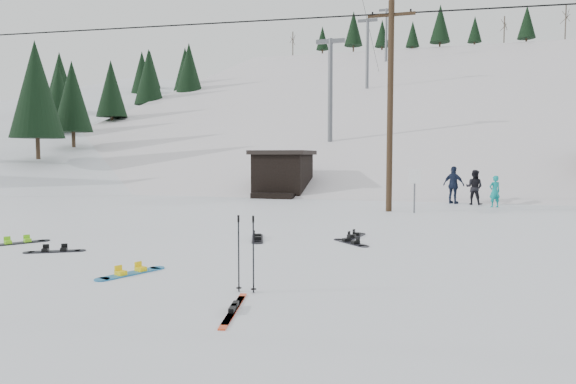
# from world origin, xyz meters

# --- Properties ---
(ground) EXTENTS (200.00, 200.00, 0.00)m
(ground) POSITION_xyz_m (0.00, 0.00, 0.00)
(ground) COLOR white
(ground) RESTS_ON ground
(ski_slope) EXTENTS (60.00, 85.24, 65.97)m
(ski_slope) POSITION_xyz_m (0.00, 55.00, -12.00)
(ski_slope) COLOR silver
(ski_slope) RESTS_ON ground
(ridge_left) EXTENTS (47.54, 95.03, 58.38)m
(ridge_left) POSITION_xyz_m (-36.00, 48.00, -11.00)
(ridge_left) COLOR white
(ridge_left) RESTS_ON ground
(treeline_left) EXTENTS (20.00, 64.00, 10.00)m
(treeline_left) POSITION_xyz_m (-34.00, 40.00, 0.00)
(treeline_left) COLOR black
(treeline_left) RESTS_ON ground
(treeline_crest) EXTENTS (50.00, 6.00, 10.00)m
(treeline_crest) POSITION_xyz_m (0.00, 86.00, 0.00)
(treeline_crest) COLOR black
(treeline_crest) RESTS_ON ski_slope
(utility_pole) EXTENTS (2.00, 0.26, 9.00)m
(utility_pole) POSITION_xyz_m (2.00, 14.00, 4.68)
(utility_pole) COLOR #3A2819
(utility_pole) RESTS_ON ground
(trail_sign) EXTENTS (0.50, 0.09, 1.85)m
(trail_sign) POSITION_xyz_m (3.10, 13.58, 1.27)
(trail_sign) COLOR #595B60
(trail_sign) RESTS_ON ground
(lift_hut) EXTENTS (3.40, 4.10, 2.75)m
(lift_hut) POSITION_xyz_m (-5.00, 20.94, 1.36)
(lift_hut) COLOR black
(lift_hut) RESTS_ON ground
(lift_tower_near) EXTENTS (2.20, 0.36, 8.00)m
(lift_tower_near) POSITION_xyz_m (-4.00, 30.00, 7.86)
(lift_tower_near) COLOR #595B60
(lift_tower_near) RESTS_ON ski_slope
(lift_tower_mid) EXTENTS (2.20, 0.36, 8.00)m
(lift_tower_mid) POSITION_xyz_m (-4.00, 50.00, 14.36)
(lift_tower_mid) COLOR #595B60
(lift_tower_mid) RESTS_ON ski_slope
(lift_tower_far) EXTENTS (2.20, 0.36, 8.00)m
(lift_tower_far) POSITION_xyz_m (-4.00, 70.00, 20.86)
(lift_tower_far) COLOR #595B60
(lift_tower_far) RESTS_ON ski_slope
(hero_snowboard) EXTENTS (0.79, 1.51, 0.11)m
(hero_snowboard) POSITION_xyz_m (-1.88, 0.37, 0.03)
(hero_snowboard) COLOR #1A70AC
(hero_snowboard) RESTS_ON ground
(hero_skis) EXTENTS (0.49, 1.82, 0.10)m
(hero_skis) POSITION_xyz_m (1.09, -1.33, 0.03)
(hero_skis) COLOR red
(hero_skis) RESTS_ON ground
(ski_poles) EXTENTS (0.38, 0.10, 1.37)m
(ski_poles) POSITION_xyz_m (0.88, -0.25, 0.70)
(ski_poles) COLOR black
(ski_poles) RESTS_ON ground
(board_scatter_a) EXTENTS (1.33, 0.86, 0.10)m
(board_scatter_a) POSITION_xyz_m (-5.11, 1.93, 0.03)
(board_scatter_a) COLOR black
(board_scatter_a) RESTS_ON ground
(board_scatter_b) EXTENTS (0.79, 1.62, 0.12)m
(board_scatter_b) POSITION_xyz_m (-0.91, 5.24, 0.03)
(board_scatter_b) COLOR black
(board_scatter_b) RESTS_ON ground
(board_scatter_c) EXTENTS (1.06, 1.43, 0.12)m
(board_scatter_c) POSITION_xyz_m (-6.97, 2.66, 0.03)
(board_scatter_c) COLOR black
(board_scatter_c) RESTS_ON ground
(board_scatter_d) EXTENTS (1.14, 1.18, 0.11)m
(board_scatter_d) POSITION_xyz_m (1.80, 5.34, 0.03)
(board_scatter_d) COLOR black
(board_scatter_d) RESTS_ON ground
(board_scatter_f) EXTENTS (0.49, 1.58, 0.11)m
(board_scatter_f) POSITION_xyz_m (1.72, 6.40, 0.03)
(board_scatter_f) COLOR black
(board_scatter_f) RESTS_ON ground
(skier_teal) EXTENTS (0.65, 0.56, 1.49)m
(skier_teal) POSITION_xyz_m (6.60, 17.21, 0.75)
(skier_teal) COLOR #0E8E8C
(skier_teal) RESTS_ON ground
(skier_dark) EXTENTS (1.01, 0.89, 1.73)m
(skier_dark) POSITION_xyz_m (5.76, 18.31, 0.86)
(skier_dark) COLOR black
(skier_dark) RESTS_ON ground
(skier_navy) EXTENTS (1.20, 0.93, 1.90)m
(skier_navy) POSITION_xyz_m (4.79, 18.55, 0.95)
(skier_navy) COLOR #151E36
(skier_navy) RESTS_ON ground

